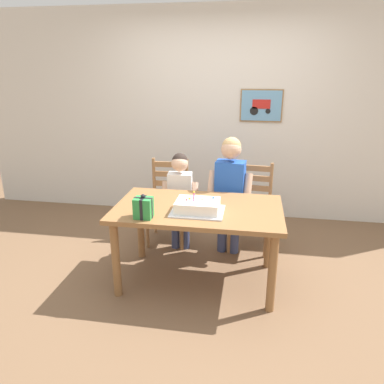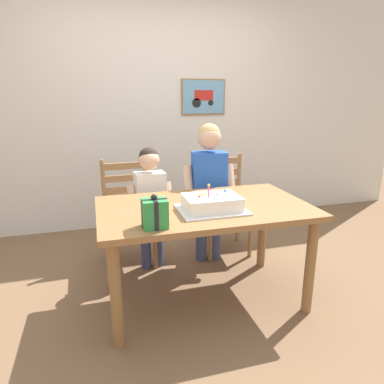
% 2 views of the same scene
% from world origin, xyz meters
% --- Properties ---
extents(ground_plane, '(20.00, 20.00, 0.00)m').
position_xyz_m(ground_plane, '(0.00, 0.00, 0.00)').
color(ground_plane, brown).
extents(back_wall, '(6.40, 0.11, 2.60)m').
position_xyz_m(back_wall, '(0.00, 1.72, 1.30)').
color(back_wall, silver).
rests_on(back_wall, ground).
extents(dining_table, '(1.46, 0.86, 0.73)m').
position_xyz_m(dining_table, '(0.00, 0.00, 0.63)').
color(dining_table, olive).
rests_on(dining_table, ground).
extents(birthday_cake, '(0.44, 0.34, 0.19)m').
position_xyz_m(birthday_cake, '(0.01, -0.12, 0.78)').
color(birthday_cake, silver).
rests_on(birthday_cake, dining_table).
extents(gift_box_red_large, '(0.15, 0.13, 0.20)m').
position_xyz_m(gift_box_red_large, '(-0.40, -0.31, 0.82)').
color(gift_box_red_large, '#2D8E42').
rests_on(gift_box_red_large, dining_table).
extents(chair_left, '(0.43, 0.43, 0.92)m').
position_xyz_m(chair_left, '(-0.46, 0.79, 0.47)').
color(chair_left, '#996B42').
rests_on(chair_left, ground).
extents(chair_right, '(0.45, 0.45, 0.92)m').
position_xyz_m(chair_right, '(0.46, 0.79, 0.47)').
color(chair_right, '#996B42').
rests_on(chair_right, ground).
extents(child_older, '(0.47, 0.28, 1.24)m').
position_xyz_m(child_older, '(0.24, 0.60, 0.76)').
color(child_older, '#38426B').
rests_on(child_older, ground).
extents(child_younger, '(0.39, 0.23, 1.06)m').
position_xyz_m(child_younger, '(-0.28, 0.60, 0.64)').
color(child_younger, '#38426B').
rests_on(child_younger, ground).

